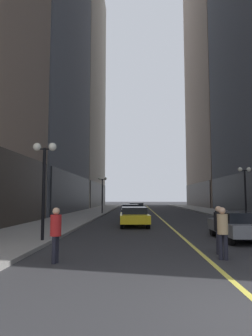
{
  "coord_description": "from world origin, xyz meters",
  "views": [
    {
      "loc": [
        -2.29,
        -5.45,
        2.0
      ],
      "look_at": [
        -3.47,
        27.89,
        5.23
      ],
      "focal_mm": 32.51,
      "sensor_mm": 36.0,
      "label": 1
    }
  ],
  "objects_px": {
    "pedestrian_in_red_jacket": "(56,231)",
    "car_green": "(136,208)",
    "car_yellow": "(134,216)",
    "pedestrian_in_black_coat": "(219,226)",
    "street_lamp_left_near": "(44,169)",
    "pedestrian_in_tan_trench": "(223,229)",
    "street_lamp_right_mid": "(245,182)",
    "street_lamp_left_far": "(102,187)",
    "car_grey": "(238,225)",
    "car_black": "(130,210)"
  },
  "relations": [
    {
      "from": "car_green",
      "to": "street_lamp_right_mid",
      "type": "relative_size",
      "value": 0.96
    },
    {
      "from": "street_lamp_right_mid",
      "to": "street_lamp_left_far",
      "type": "bearing_deg",
      "value": 138.05
    },
    {
      "from": "car_black",
      "to": "street_lamp_left_near",
      "type": "height_order",
      "value": "street_lamp_left_near"
    },
    {
      "from": "car_black",
      "to": "car_green",
      "type": "height_order",
      "value": "same"
    },
    {
      "from": "pedestrian_in_black_coat",
      "to": "car_black",
      "type": "bearing_deg",
      "value": 100.47
    },
    {
      "from": "pedestrian_in_tan_trench",
      "to": "street_lamp_left_far",
      "type": "relative_size",
      "value": 0.38
    },
    {
      "from": "street_lamp_left_far",
      "to": "pedestrian_in_black_coat",
      "type": "bearing_deg",
      "value": -74.36
    },
    {
      "from": "pedestrian_in_red_jacket",
      "to": "pedestrian_in_tan_trench",
      "type": "distance_m",
      "value": 5.31
    },
    {
      "from": "car_grey",
      "to": "street_lamp_left_near",
      "type": "xyz_separation_m",
      "value": [
        -8.87,
        -1.35,
        2.54
      ]
    },
    {
      "from": "pedestrian_in_black_coat",
      "to": "car_grey",
      "type": "bearing_deg",
      "value": 62.76
    },
    {
      "from": "car_black",
      "to": "street_lamp_right_mid",
      "type": "bearing_deg",
      "value": -30.94
    },
    {
      "from": "street_lamp_right_mid",
      "to": "car_green",
      "type": "bearing_deg",
      "value": 121.99
    },
    {
      "from": "pedestrian_in_red_jacket",
      "to": "pedestrian_in_tan_trench",
      "type": "relative_size",
      "value": 1.0
    },
    {
      "from": "pedestrian_in_tan_trench",
      "to": "pedestrian_in_black_coat",
      "type": "distance_m",
      "value": 1.02
    },
    {
      "from": "car_black",
      "to": "pedestrian_in_black_coat",
      "type": "distance_m",
      "value": 19.52
    },
    {
      "from": "car_yellow",
      "to": "car_grey",
      "type": "bearing_deg",
      "value": -53.83
    },
    {
      "from": "pedestrian_in_tan_trench",
      "to": "pedestrian_in_black_coat",
      "type": "bearing_deg",
      "value": 81.52
    },
    {
      "from": "car_grey",
      "to": "street_lamp_left_far",
      "type": "bearing_deg",
      "value": 112.36
    },
    {
      "from": "car_grey",
      "to": "pedestrian_in_tan_trench",
      "type": "bearing_deg",
      "value": -113.46
    },
    {
      "from": "car_yellow",
      "to": "street_lamp_left_far",
      "type": "height_order",
      "value": "street_lamp_left_far"
    },
    {
      "from": "car_yellow",
      "to": "car_green",
      "type": "distance_m",
      "value": 17.3
    },
    {
      "from": "pedestrian_in_black_coat",
      "to": "street_lamp_left_near",
      "type": "bearing_deg",
      "value": 162.53
    },
    {
      "from": "car_grey",
      "to": "street_lamp_left_near",
      "type": "distance_m",
      "value": 9.32
    },
    {
      "from": "pedestrian_in_red_jacket",
      "to": "street_lamp_left_far",
      "type": "height_order",
      "value": "street_lamp_left_far"
    },
    {
      "from": "car_grey",
      "to": "car_green",
      "type": "height_order",
      "value": "same"
    },
    {
      "from": "pedestrian_in_red_jacket",
      "to": "car_grey",
      "type": "bearing_deg",
      "value": 35.86
    },
    {
      "from": "street_lamp_left_near",
      "to": "street_lamp_right_mid",
      "type": "height_order",
      "value": "same"
    },
    {
      "from": "pedestrian_in_red_jacket",
      "to": "car_yellow",
      "type": "bearing_deg",
      "value": 79.12
    },
    {
      "from": "pedestrian_in_black_coat",
      "to": "street_lamp_left_far",
      "type": "xyz_separation_m",
      "value": [
        -7.03,
        25.12,
        2.27
      ]
    },
    {
      "from": "car_yellow",
      "to": "street_lamp_right_mid",
      "type": "bearing_deg",
      "value": 20.31
    },
    {
      "from": "car_black",
      "to": "pedestrian_in_tan_trench",
      "type": "height_order",
      "value": "pedestrian_in_tan_trench"
    },
    {
      "from": "car_green",
      "to": "pedestrian_in_tan_trench",
      "type": "xyz_separation_m",
      "value": [
        2.84,
        -28.64,
        0.26
      ]
    },
    {
      "from": "pedestrian_in_red_jacket",
      "to": "car_green",
      "type": "bearing_deg",
      "value": 85.26
    },
    {
      "from": "car_yellow",
      "to": "pedestrian_in_tan_trench",
      "type": "distance_m",
      "value": 11.72
    },
    {
      "from": "car_green",
      "to": "pedestrian_in_red_jacket",
      "type": "height_order",
      "value": "pedestrian_in_red_jacket"
    },
    {
      "from": "car_yellow",
      "to": "street_lamp_left_far",
      "type": "bearing_deg",
      "value": 104.85
    },
    {
      "from": "street_lamp_left_near",
      "to": "pedestrian_in_tan_trench",
      "type": "bearing_deg",
      "value": -25.11
    },
    {
      "from": "pedestrian_in_tan_trench",
      "to": "street_lamp_right_mid",
      "type": "relative_size",
      "value": 0.38
    },
    {
      "from": "pedestrian_in_red_jacket",
      "to": "pedestrian_in_black_coat",
      "type": "height_order",
      "value": "pedestrian_in_black_coat"
    },
    {
      "from": "car_grey",
      "to": "street_lamp_left_far",
      "type": "relative_size",
      "value": 1.01
    },
    {
      "from": "car_grey",
      "to": "pedestrian_in_black_coat",
      "type": "relative_size",
      "value": 2.65
    },
    {
      "from": "street_lamp_left_near",
      "to": "street_lamp_right_mid",
      "type": "distance_m",
      "value": 17.14
    },
    {
      "from": "car_yellow",
      "to": "pedestrian_in_red_jacket",
      "type": "distance_m",
      "value": 12.23
    },
    {
      "from": "car_grey",
      "to": "street_lamp_left_far",
      "type": "distance_m",
      "value": 23.45
    },
    {
      "from": "car_grey",
      "to": "car_black",
      "type": "bearing_deg",
      "value": 108.99
    },
    {
      "from": "street_lamp_left_far",
      "to": "street_lamp_left_near",
      "type": "bearing_deg",
      "value": -90.0
    },
    {
      "from": "street_lamp_right_mid",
      "to": "pedestrian_in_tan_trench",
      "type": "bearing_deg",
      "value": -112.03
    },
    {
      "from": "car_black",
      "to": "street_lamp_right_mid",
      "type": "xyz_separation_m",
      "value": [
        9.31,
        -5.58,
        2.54
      ]
    },
    {
      "from": "street_lamp_left_far",
      "to": "street_lamp_right_mid",
      "type": "relative_size",
      "value": 1.0
    },
    {
      "from": "pedestrian_in_red_jacket",
      "to": "street_lamp_left_near",
      "type": "xyz_separation_m",
      "value": [
        -1.61,
        3.89,
        2.28
      ]
    }
  ]
}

